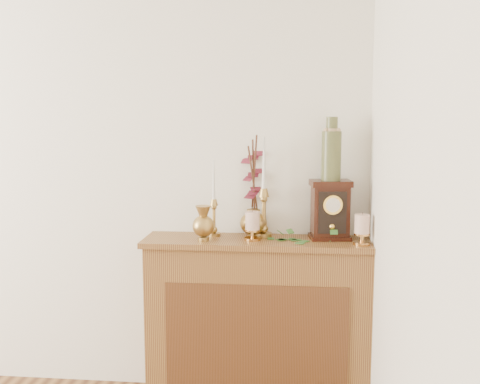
# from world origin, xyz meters

# --- Properties ---
(console_shelf) EXTENTS (1.24, 0.34, 0.93)m
(console_shelf) POSITION_xyz_m (1.40, 2.10, 0.44)
(console_shelf) COLOR olive
(console_shelf) RESTS_ON ground
(candlestick_left) EXTENTS (0.07, 0.07, 0.42)m
(candlestick_left) POSITION_xyz_m (1.15, 2.16, 1.07)
(candlestick_left) COLOR #A78B42
(candlestick_left) RESTS_ON console_shelf
(candlestick_center) EXTENTS (0.09, 0.09, 0.55)m
(candlestick_center) POSITION_xyz_m (1.43, 2.16, 1.11)
(candlestick_center) COLOR #A78B42
(candlestick_center) RESTS_ON console_shelf
(bud_vase) EXTENTS (0.12, 0.12, 0.19)m
(bud_vase) POSITION_xyz_m (1.11, 2.03, 1.02)
(bud_vase) COLOR #A78B42
(bud_vase) RESTS_ON console_shelf
(ginger_jar) EXTENTS (0.23, 0.24, 0.56)m
(ginger_jar) POSITION_xyz_m (1.36, 2.22, 1.18)
(ginger_jar) COLOR #A78B42
(ginger_jar) RESTS_ON console_shelf
(pillar_candle_left) EXTENTS (0.09, 0.09, 0.16)m
(pillar_candle_left) POSITION_xyz_m (1.37, 2.07, 1.02)
(pillar_candle_left) COLOR #CA8E46
(pillar_candle_left) RESTS_ON console_shelf
(pillar_candle_right) EXTENTS (0.09, 0.09, 0.17)m
(pillar_candle_right) POSITION_xyz_m (1.94, 2.02, 1.02)
(pillar_candle_right) COLOR #CA8E46
(pillar_candle_right) RESTS_ON console_shelf
(ivy_garland) EXTENTS (0.35, 0.17, 0.07)m
(ivy_garland) POSITION_xyz_m (1.66, 2.07, 0.94)
(ivy_garland) COLOR #2F6024
(ivy_garland) RESTS_ON console_shelf
(mantel_clock) EXTENTS (0.23, 0.18, 0.32)m
(mantel_clock) POSITION_xyz_m (1.78, 2.14, 1.09)
(mantel_clock) COLOR black
(mantel_clock) RESTS_ON console_shelf
(ceramic_vase) EXTENTS (0.10, 0.10, 0.34)m
(ceramic_vase) POSITION_xyz_m (1.78, 2.14, 1.40)
(ceramic_vase) COLOR #1B3627
(ceramic_vase) RESTS_ON mantel_clock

